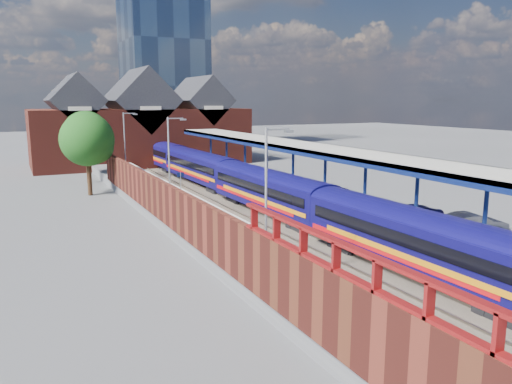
{
  "coord_description": "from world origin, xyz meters",
  "views": [
    {
      "loc": [
        -17.22,
        -14.65,
        9.26
      ],
      "look_at": [
        -1.28,
        17.67,
        2.6
      ],
      "focal_mm": 35.0,
      "sensor_mm": 36.0,
      "label": 1
    }
  ],
  "objects_px": {
    "parked_car_silver": "(472,224)",
    "parked_car_blue": "(417,214)",
    "train": "(230,175)",
    "platform_sign": "(181,182)",
    "lamp_post_b": "(269,191)",
    "lamp_post_c": "(171,157)",
    "parked_car_dark": "(327,191)",
    "lamp_post_d": "(126,142)"
  },
  "relations": [
    {
      "from": "train",
      "to": "lamp_post_d",
      "type": "distance_m",
      "value": 12.34
    },
    {
      "from": "lamp_post_b",
      "to": "parked_car_dark",
      "type": "relative_size",
      "value": 1.53
    },
    {
      "from": "parked_car_silver",
      "to": "lamp_post_c",
      "type": "bearing_deg",
      "value": 56.12
    },
    {
      "from": "parked_car_silver",
      "to": "platform_sign",
      "type": "bearing_deg",
      "value": 49.98
    },
    {
      "from": "parked_car_silver",
      "to": "train",
      "type": "bearing_deg",
      "value": 29.78
    },
    {
      "from": "parked_car_blue",
      "to": "train",
      "type": "bearing_deg",
      "value": -2.41
    },
    {
      "from": "lamp_post_d",
      "to": "parked_car_dark",
      "type": "relative_size",
      "value": 1.53
    },
    {
      "from": "platform_sign",
      "to": "parked_car_silver",
      "type": "distance_m",
      "value": 22.02
    },
    {
      "from": "train",
      "to": "platform_sign",
      "type": "bearing_deg",
      "value": -142.81
    },
    {
      "from": "lamp_post_b",
      "to": "parked_car_silver",
      "type": "bearing_deg",
      "value": 0.91
    },
    {
      "from": "lamp_post_c",
      "to": "parked_car_silver",
      "type": "bearing_deg",
      "value": -47.74
    },
    {
      "from": "lamp_post_c",
      "to": "platform_sign",
      "type": "relative_size",
      "value": 2.8
    },
    {
      "from": "train",
      "to": "parked_car_blue",
      "type": "bearing_deg",
      "value": -73.17
    },
    {
      "from": "parked_car_silver",
      "to": "parked_car_blue",
      "type": "height_order",
      "value": "parked_car_silver"
    },
    {
      "from": "lamp_post_b",
      "to": "lamp_post_d",
      "type": "distance_m",
      "value": 32.0
    },
    {
      "from": "train",
      "to": "lamp_post_b",
      "type": "height_order",
      "value": "lamp_post_b"
    },
    {
      "from": "train",
      "to": "lamp_post_c",
      "type": "xyz_separation_m",
      "value": [
        -7.86,
        -6.93,
        2.87
      ]
    },
    {
      "from": "lamp_post_b",
      "to": "parked_car_blue",
      "type": "height_order",
      "value": "lamp_post_b"
    },
    {
      "from": "platform_sign",
      "to": "train",
      "type": "bearing_deg",
      "value": 37.19
    },
    {
      "from": "lamp_post_d",
      "to": "parked_car_blue",
      "type": "distance_m",
      "value": 31.21
    },
    {
      "from": "lamp_post_d",
      "to": "parked_car_dark",
      "type": "xyz_separation_m",
      "value": [
        12.98,
        -18.05,
        -3.33
      ]
    },
    {
      "from": "lamp_post_b",
      "to": "parked_car_blue",
      "type": "relative_size",
      "value": 1.47
    },
    {
      "from": "lamp_post_b",
      "to": "lamp_post_d",
      "type": "relative_size",
      "value": 1.0
    },
    {
      "from": "lamp_post_c",
      "to": "parked_car_blue",
      "type": "bearing_deg",
      "value": -41.32
    },
    {
      "from": "parked_car_blue",
      "to": "lamp_post_b",
      "type": "bearing_deg",
      "value": 87.52
    },
    {
      "from": "train",
      "to": "lamp_post_b",
      "type": "relative_size",
      "value": 9.42
    },
    {
      "from": "lamp_post_b",
      "to": "parked_car_dark",
      "type": "xyz_separation_m",
      "value": [
        12.98,
        13.95,
        -3.33
      ]
    },
    {
      "from": "lamp_post_c",
      "to": "platform_sign",
      "type": "height_order",
      "value": "lamp_post_c"
    },
    {
      "from": "train",
      "to": "lamp_post_c",
      "type": "bearing_deg",
      "value": -138.59
    },
    {
      "from": "lamp_post_c",
      "to": "parked_car_blue",
      "type": "distance_m",
      "value": 18.35
    },
    {
      "from": "lamp_post_b",
      "to": "platform_sign",
      "type": "distance_m",
      "value": 18.2
    },
    {
      "from": "train",
      "to": "parked_car_silver",
      "type": "height_order",
      "value": "train"
    },
    {
      "from": "parked_car_silver",
      "to": "parked_car_blue",
      "type": "bearing_deg",
      "value": 25.23
    },
    {
      "from": "lamp_post_b",
      "to": "lamp_post_d",
      "type": "xyz_separation_m",
      "value": [
        0.0,
        32.0,
        0.0
      ]
    },
    {
      "from": "lamp_post_b",
      "to": "parked_car_blue",
      "type": "xyz_separation_m",
      "value": [
        13.56,
        4.08,
        -3.33
      ]
    },
    {
      "from": "train",
      "to": "lamp_post_d",
      "type": "bearing_deg",
      "value": 130.89
    },
    {
      "from": "lamp_post_d",
      "to": "train",
      "type": "bearing_deg",
      "value": -49.11
    },
    {
      "from": "lamp_post_d",
      "to": "lamp_post_b",
      "type": "bearing_deg",
      "value": -90.0
    },
    {
      "from": "parked_car_dark",
      "to": "lamp_post_d",
      "type": "bearing_deg",
      "value": 32.3
    },
    {
      "from": "train",
      "to": "parked_car_dark",
      "type": "xyz_separation_m",
      "value": [
        5.12,
        -8.98,
        -0.46
      ]
    },
    {
      "from": "train",
      "to": "platform_sign",
      "type": "height_order",
      "value": "platform_sign"
    },
    {
      "from": "platform_sign",
      "to": "parked_car_dark",
      "type": "xyz_separation_m",
      "value": [
        11.61,
        -4.05,
        -1.03
      ]
    }
  ]
}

